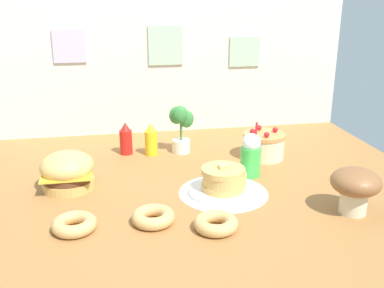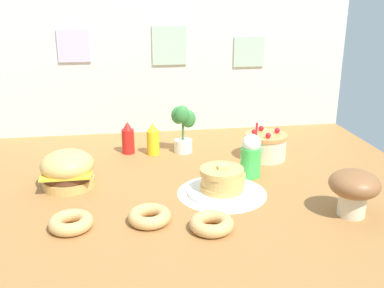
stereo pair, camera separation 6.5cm
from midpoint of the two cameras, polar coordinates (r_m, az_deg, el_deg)
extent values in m
cube|color=#9E6B38|center=(2.10, -1.84, -5.86)|extent=(2.40, 1.86, 0.02)
cube|color=silver|center=(2.86, -4.80, 10.17)|extent=(2.40, 0.03, 0.88)
cube|color=silver|center=(2.82, -16.19, 12.02)|extent=(0.19, 0.01, 0.20)
cube|color=#B2D1B2|center=(2.83, -4.11, 12.56)|extent=(0.21, 0.01, 0.24)
cube|color=#B2D1B2|center=(2.93, 6.16, 11.75)|extent=(0.20, 0.01, 0.19)
cylinder|color=white|center=(2.04, 3.13, -6.28)|extent=(0.41, 0.41, 0.00)
cylinder|color=#DBA859|center=(2.17, -16.42, -4.91)|extent=(0.24, 0.24, 0.04)
cylinder|color=#59331E|center=(2.16, -16.52, -4.01)|extent=(0.22, 0.22, 0.03)
cube|color=yellow|center=(2.15, -16.57, -3.50)|extent=(0.23, 0.23, 0.01)
ellipsoid|color=#E5B260|center=(2.14, -16.64, -2.78)|extent=(0.25, 0.25, 0.14)
cylinder|color=white|center=(2.04, 3.14, -6.05)|extent=(0.32, 0.32, 0.01)
cylinder|color=#E0AD5B|center=(2.03, 3.11, -5.51)|extent=(0.20, 0.20, 0.03)
cylinder|color=#E0AD5B|center=(2.02, 3.28, -4.81)|extent=(0.20, 0.20, 0.03)
cylinder|color=#E0AD5B|center=(2.01, 3.30, -4.14)|extent=(0.20, 0.20, 0.03)
cylinder|color=#E0AD5B|center=(2.00, 3.11, -3.47)|extent=(0.20, 0.20, 0.03)
cube|color=#F7E072|center=(1.99, 3.20, -2.91)|extent=(0.04, 0.04, 0.02)
cylinder|color=beige|center=(2.47, 8.47, -0.41)|extent=(0.22, 0.22, 0.12)
cylinder|color=#EA8C4C|center=(2.45, 8.55, 1.13)|extent=(0.23, 0.23, 0.02)
sphere|color=red|center=(2.48, 9.93, 1.83)|extent=(0.03, 0.03, 0.03)
sphere|color=red|center=(2.50, 7.90, 2.10)|extent=(0.03, 0.03, 0.03)
sphere|color=red|center=(2.43, 7.04, 1.64)|extent=(0.03, 0.03, 0.03)
sphere|color=red|center=(2.38, 8.83, 1.19)|extent=(0.03, 0.03, 0.03)
cylinder|color=red|center=(2.53, -9.22, 0.24)|extent=(0.07, 0.07, 0.14)
cone|color=red|center=(2.51, -9.33, 2.26)|extent=(0.06, 0.06, 0.05)
cylinder|color=yellow|center=(2.50, -6.01, 0.13)|extent=(0.07, 0.07, 0.14)
cone|color=yellow|center=(2.47, -6.09, 2.17)|extent=(0.06, 0.06, 0.05)
cylinder|color=green|center=(2.22, 6.71, -2.26)|extent=(0.10, 0.10, 0.15)
sphere|color=white|center=(2.18, 6.81, 0.18)|extent=(0.09, 0.09, 0.09)
cylinder|color=red|center=(2.18, 7.35, 0.97)|extent=(0.01, 0.03, 0.15)
torus|color=tan|center=(1.79, -15.94, -9.93)|extent=(0.17, 0.17, 0.05)
torus|color=pink|center=(1.79, -15.95, -9.83)|extent=(0.17, 0.17, 0.04)
torus|color=tan|center=(1.79, -6.06, -9.33)|extent=(0.17, 0.17, 0.05)
torus|color=#8CCC8C|center=(1.79, -6.07, -9.23)|extent=(0.17, 0.17, 0.04)
torus|color=tan|center=(1.74, 2.01, -10.19)|extent=(0.17, 0.17, 0.05)
torus|color=#D89ED8|center=(1.73, 2.02, -10.08)|extent=(0.17, 0.17, 0.04)
cylinder|color=white|center=(2.54, -2.13, -0.26)|extent=(0.10, 0.10, 0.07)
cylinder|color=#4C7238|center=(2.51, -2.16, 1.95)|extent=(0.01, 0.01, 0.13)
ellipsoid|color=#38843D|center=(2.50, -1.47, 3.25)|extent=(0.08, 0.06, 0.10)
ellipsoid|color=#38843D|center=(2.51, -2.76, 3.70)|extent=(0.08, 0.06, 0.10)
ellipsoid|color=#38843D|center=(2.45, -2.29, 3.81)|extent=(0.08, 0.06, 0.10)
cylinder|color=beige|center=(1.96, 19.15, -7.12)|extent=(0.11, 0.11, 0.09)
ellipsoid|color=brown|center=(1.92, 19.45, -4.63)|extent=(0.20, 0.20, 0.11)
camera|label=1|loc=(0.03, -90.86, -0.29)|focal=41.41mm
camera|label=2|loc=(0.03, 89.14, 0.29)|focal=41.41mm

